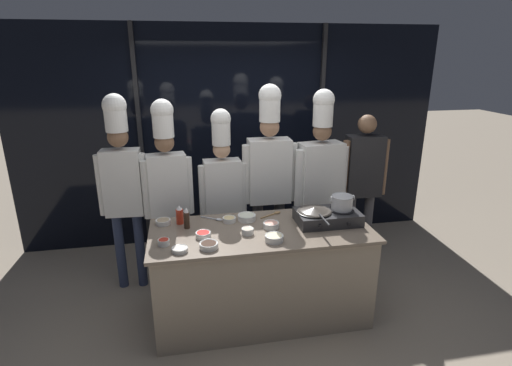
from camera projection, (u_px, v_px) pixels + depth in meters
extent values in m
plane|color=gray|center=(261.00, 314.00, 3.80)|extent=(24.00, 24.00, 0.00)
cube|color=black|center=(234.00, 137.00, 5.03)|extent=(5.31, 0.04, 2.70)
cube|color=#232326|center=(141.00, 141.00, 4.78)|extent=(0.05, 0.05, 2.70)
cube|color=#232326|center=(320.00, 134.00, 5.18)|extent=(0.05, 0.05, 2.70)
cube|color=gray|center=(261.00, 275.00, 3.67)|extent=(1.89, 0.80, 0.85)
cube|color=#756656|center=(261.00, 231.00, 3.53)|extent=(1.95, 0.84, 0.03)
cube|color=#28282B|center=(328.00, 217.00, 3.65)|extent=(0.57, 0.35, 0.11)
cylinder|color=black|center=(314.00, 212.00, 3.60)|extent=(0.23, 0.23, 0.01)
cylinder|color=black|center=(321.00, 226.00, 3.45)|extent=(0.03, 0.01, 0.03)
cylinder|color=black|center=(341.00, 210.00, 3.65)|extent=(0.23, 0.23, 0.01)
cylinder|color=black|center=(349.00, 224.00, 3.50)|extent=(0.03, 0.01, 0.03)
cylinder|color=#38332D|center=(314.00, 211.00, 3.60)|extent=(0.29, 0.29, 0.01)
cone|color=#38332D|center=(314.00, 209.00, 3.60)|extent=(0.31, 0.31, 0.04)
cylinder|color=black|center=(324.00, 220.00, 3.35)|extent=(0.02, 0.23, 0.02)
cylinder|color=#B7BABF|center=(342.00, 203.00, 3.63)|extent=(0.19, 0.19, 0.13)
torus|color=#B7BABF|center=(342.00, 196.00, 3.61)|extent=(0.20, 0.20, 0.01)
torus|color=#B7BABF|center=(331.00, 199.00, 3.60)|extent=(0.01, 0.05, 0.05)
torus|color=#B7BABF|center=(353.00, 198.00, 3.63)|extent=(0.01, 0.05, 0.05)
cylinder|color=#332319|center=(187.00, 220.00, 3.52)|extent=(0.05, 0.05, 0.15)
cone|color=white|center=(186.00, 210.00, 3.49)|extent=(0.04, 0.04, 0.04)
cylinder|color=red|center=(180.00, 217.00, 3.62)|extent=(0.07, 0.07, 0.14)
cone|color=white|center=(179.00, 207.00, 3.59)|extent=(0.06, 0.06, 0.04)
cylinder|color=white|center=(229.00, 220.00, 3.68)|extent=(0.12, 0.12, 0.04)
torus|color=white|center=(229.00, 218.00, 3.67)|extent=(0.12, 0.12, 0.01)
cylinder|color=#E0C689|center=(229.00, 219.00, 3.67)|extent=(0.10, 0.10, 0.02)
cylinder|color=white|center=(274.00, 238.00, 3.30)|extent=(0.15, 0.15, 0.05)
torus|color=white|center=(274.00, 236.00, 3.29)|extent=(0.16, 0.16, 0.01)
cylinder|color=beige|center=(274.00, 237.00, 3.29)|extent=(0.13, 0.13, 0.03)
cylinder|color=white|center=(247.00, 218.00, 3.71)|extent=(0.17, 0.17, 0.05)
torus|color=white|center=(247.00, 215.00, 3.70)|extent=(0.17, 0.17, 0.01)
cylinder|color=silver|center=(247.00, 216.00, 3.70)|extent=(0.14, 0.14, 0.03)
cylinder|color=white|center=(248.00, 231.00, 3.43)|extent=(0.10, 0.10, 0.05)
torus|color=white|center=(248.00, 229.00, 3.42)|extent=(0.11, 0.11, 0.01)
cylinder|color=beige|center=(248.00, 230.00, 3.42)|extent=(0.09, 0.09, 0.03)
cylinder|color=white|center=(209.00, 246.00, 3.18)|extent=(0.15, 0.15, 0.04)
torus|color=white|center=(209.00, 243.00, 3.17)|extent=(0.15, 0.15, 0.01)
cylinder|color=#382319|center=(209.00, 244.00, 3.18)|extent=(0.12, 0.12, 0.02)
cylinder|color=white|center=(271.00, 225.00, 3.55)|extent=(0.14, 0.14, 0.05)
torus|color=white|center=(271.00, 223.00, 3.54)|extent=(0.14, 0.14, 0.01)
cylinder|color=#EAA893|center=(271.00, 224.00, 3.54)|extent=(0.12, 0.12, 0.03)
cylinder|color=white|center=(203.00, 235.00, 3.37)|extent=(0.13, 0.13, 0.04)
torus|color=white|center=(203.00, 233.00, 3.36)|extent=(0.13, 0.13, 0.01)
cylinder|color=red|center=(203.00, 234.00, 3.36)|extent=(0.10, 0.10, 0.02)
cylinder|color=white|center=(180.00, 250.00, 3.13)|extent=(0.13, 0.13, 0.03)
torus|color=white|center=(180.00, 248.00, 3.12)|extent=(0.13, 0.13, 0.01)
cylinder|color=silver|center=(180.00, 249.00, 3.12)|extent=(0.10, 0.10, 0.02)
cylinder|color=white|center=(164.00, 242.00, 3.23)|extent=(0.09, 0.09, 0.05)
torus|color=white|center=(164.00, 240.00, 3.22)|extent=(0.10, 0.10, 0.01)
cylinder|color=#B22D1E|center=(164.00, 241.00, 3.23)|extent=(0.08, 0.08, 0.03)
cylinder|color=white|center=(163.00, 222.00, 3.63)|extent=(0.13, 0.13, 0.04)
torus|color=white|center=(163.00, 220.00, 3.62)|extent=(0.14, 0.14, 0.01)
cylinder|color=#9E896B|center=(163.00, 221.00, 3.62)|extent=(0.11, 0.11, 0.02)
cube|color=#B2B5BA|center=(208.00, 218.00, 3.75)|extent=(0.14, 0.10, 0.01)
ellipsoid|color=#B2B5BA|center=(219.00, 219.00, 3.71)|extent=(0.09, 0.08, 0.02)
cube|color=olive|center=(268.00, 216.00, 3.80)|extent=(0.15, 0.09, 0.01)
ellipsoid|color=olive|center=(277.00, 212.00, 3.87)|extent=(0.09, 0.08, 0.02)
cylinder|color=#2D3856|center=(140.00, 250.00, 4.16)|extent=(0.10, 0.10, 0.82)
cylinder|color=#2D3856|center=(120.00, 251.00, 4.13)|extent=(0.10, 0.10, 0.82)
cube|color=white|center=(123.00, 183.00, 3.91)|extent=(0.37, 0.21, 0.66)
cylinder|color=white|center=(144.00, 184.00, 3.92)|extent=(0.07, 0.07, 0.61)
cylinder|color=white|center=(101.00, 185.00, 3.86)|extent=(0.07, 0.07, 0.61)
sphere|color=brown|center=(118.00, 137.00, 3.77)|extent=(0.20, 0.20, 0.20)
cylinder|color=white|center=(116.00, 119.00, 3.72)|extent=(0.21, 0.21, 0.24)
sphere|color=white|center=(114.00, 106.00, 3.68)|extent=(0.22, 0.22, 0.22)
cylinder|color=#232326|center=(182.00, 248.00, 4.22)|extent=(0.10, 0.10, 0.79)
cylinder|color=#232326|center=(162.00, 251.00, 4.16)|extent=(0.10, 0.10, 0.79)
cube|color=white|center=(168.00, 186.00, 3.96)|extent=(0.40, 0.24, 0.64)
cylinder|color=white|center=(189.00, 185.00, 4.00)|extent=(0.08, 0.08, 0.59)
cylinder|color=white|center=(146.00, 190.00, 3.88)|extent=(0.08, 0.08, 0.59)
sphere|color=brown|center=(164.00, 142.00, 3.82)|extent=(0.19, 0.19, 0.19)
cylinder|color=white|center=(163.00, 124.00, 3.77)|extent=(0.20, 0.20, 0.26)
sphere|color=white|center=(162.00, 110.00, 3.73)|extent=(0.21, 0.21, 0.21)
cylinder|color=#4C4C51|center=(234.00, 245.00, 4.35)|extent=(0.10, 0.10, 0.74)
cylinder|color=#4C4C51|center=(215.00, 247.00, 4.31)|extent=(0.10, 0.10, 0.74)
cube|color=white|center=(223.00, 188.00, 4.12)|extent=(0.38, 0.21, 0.60)
cylinder|color=white|center=(243.00, 189.00, 4.14)|extent=(0.07, 0.07, 0.55)
cylinder|color=white|center=(203.00, 192.00, 4.06)|extent=(0.07, 0.07, 0.55)
sphere|color=tan|center=(222.00, 150.00, 4.00)|extent=(0.18, 0.18, 0.18)
cylinder|color=white|center=(221.00, 132.00, 3.94)|extent=(0.18, 0.18, 0.26)
sphere|color=white|center=(221.00, 119.00, 3.90)|extent=(0.20, 0.20, 0.20)
cylinder|color=#4C4C51|center=(279.00, 236.00, 4.45)|extent=(0.11, 0.11, 0.84)
cylinder|color=#4C4C51|center=(258.00, 237.00, 4.41)|extent=(0.11, 0.11, 0.84)
cube|color=white|center=(269.00, 171.00, 4.20)|extent=(0.44, 0.23, 0.68)
cylinder|color=white|center=(293.00, 172.00, 4.21)|extent=(0.09, 0.09, 0.63)
cylinder|color=white|center=(247.00, 175.00, 4.13)|extent=(0.09, 0.09, 0.63)
sphere|color=#A87A5B|center=(270.00, 127.00, 4.05)|extent=(0.20, 0.20, 0.20)
cylinder|color=white|center=(270.00, 109.00, 3.99)|extent=(0.21, 0.21, 0.26)
sphere|color=white|center=(270.00, 95.00, 3.95)|extent=(0.23, 0.23, 0.23)
cylinder|color=#232326|center=(327.00, 234.00, 4.52)|extent=(0.12, 0.12, 0.81)
cylinder|color=#232326|center=(306.00, 237.00, 4.45)|extent=(0.12, 0.12, 0.81)
cube|color=white|center=(320.00, 173.00, 4.25)|extent=(0.49, 0.30, 0.66)
cylinder|color=white|center=(343.00, 174.00, 4.30)|extent=(0.09, 0.09, 0.61)
cylinder|color=white|center=(299.00, 178.00, 4.15)|extent=(0.09, 0.09, 0.61)
sphere|color=brown|center=(322.00, 131.00, 4.11)|extent=(0.19, 0.19, 0.19)
cylinder|color=white|center=(323.00, 113.00, 4.05)|extent=(0.20, 0.20, 0.27)
sphere|color=white|center=(324.00, 100.00, 4.01)|extent=(0.22, 0.22, 0.22)
cylinder|color=#4C4C51|center=(367.00, 228.00, 4.64)|extent=(0.10, 0.10, 0.84)
cylinder|color=#4C4C51|center=(349.00, 229.00, 4.61)|extent=(0.10, 0.10, 0.84)
cube|color=#232326|center=(364.00, 166.00, 4.39)|extent=(0.40, 0.22, 0.68)
cylinder|color=brown|center=(384.00, 167.00, 4.40)|extent=(0.08, 0.08, 0.62)
cylinder|color=brown|center=(345.00, 169.00, 4.33)|extent=(0.08, 0.08, 0.62)
sphere|color=brown|center=(367.00, 124.00, 4.24)|extent=(0.20, 0.20, 0.20)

